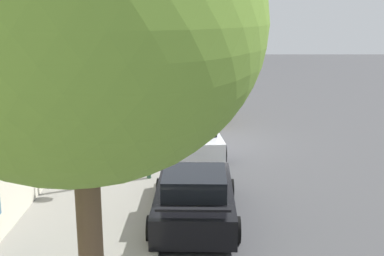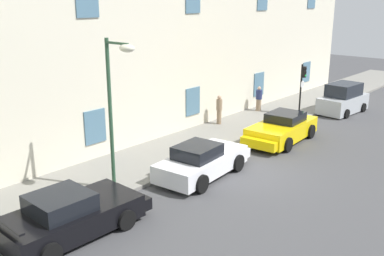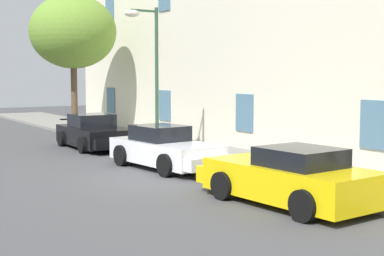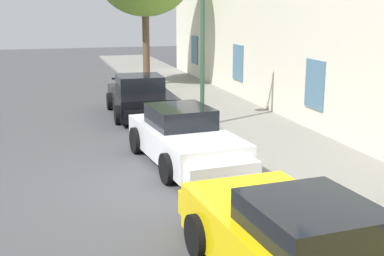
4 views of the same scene
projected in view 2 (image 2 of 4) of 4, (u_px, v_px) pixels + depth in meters
The scene contains 11 objects.
ground_plane at pixel (245, 172), 18.70m from camera, with size 80.00×80.00×0.00m, color #444447.
sidewalk at pixel (177, 150), 21.13m from camera, with size 60.00×3.78×0.14m, color gray.
building_facade at pixel (119, 20), 21.87m from camera, with size 40.75×4.35×11.89m.
sportscar_red_lead at pixel (75, 214), 13.78m from camera, with size 4.70×2.35×1.44m.
sportscar_yellow_flank at pixel (204, 161), 18.24m from camera, with size 4.85×2.35×1.42m.
sportscar_white_middle at pixel (280, 130), 22.46m from camera, with size 4.90×2.43×1.42m.
hatchback_parked at pixel (343, 100), 28.07m from camera, with size 3.86×2.09×1.87m.
traffic_light at pixel (303, 80), 26.86m from camera, with size 0.44×0.36×3.04m.
street_lamp at pixel (117, 89), 15.45m from camera, with size 0.44×1.42×5.59m.
pedestrian_admiring at pixel (219, 109), 25.06m from camera, with size 0.45×0.45×1.65m.
pedestrian_strolling at pixel (259, 99), 27.99m from camera, with size 0.54×0.54×1.55m.
Camera 2 is at (-14.56, -9.79, 7.08)m, focal length 41.75 mm.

